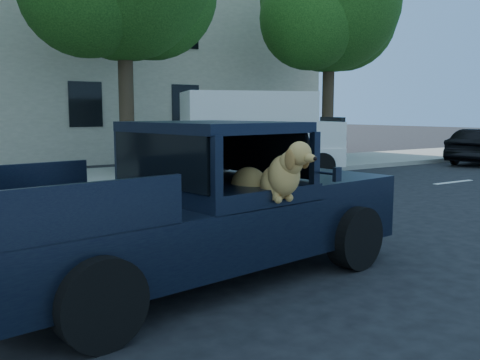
{
  "coord_description": "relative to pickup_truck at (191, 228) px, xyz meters",
  "views": [
    {
      "loc": [
        -0.97,
        -5.56,
        1.93
      ],
      "look_at": [
        2.28,
        -0.62,
        1.18
      ],
      "focal_mm": 40.0,
      "sensor_mm": 36.0,
      "label": 1
    }
  ],
  "objects": [
    {
      "name": "building_main",
      "position": [
        1.14,
        16.75,
        3.88
      ],
      "size": [
        26.0,
        6.0,
        9.0
      ],
      "primitive_type": "cube",
      "color": "beige",
      "rests_on": "ground"
    },
    {
      "name": "ground",
      "position": [
        -1.86,
        0.25,
        -0.62
      ],
      "size": [
        120.0,
        120.0,
        0.0
      ],
      "primitive_type": "plane",
      "color": "black",
      "rests_on": "ground"
    },
    {
      "name": "pickup_truck",
      "position": [
        0.0,
        0.0,
        0.0
      ],
      "size": [
        5.31,
        2.83,
        1.82
      ],
      "rotation": [
        0.0,
        0.0,
        0.14
      ],
      "color": "black",
      "rests_on": "ground"
    },
    {
      "name": "street_tree_right",
      "position": [
        11.18,
        9.87,
        5.1
      ],
      "size": [
        6.0,
        5.2,
        8.6
      ],
      "color": "#332619",
      "rests_on": "ground"
    },
    {
      "name": "mail_truck",
      "position": [
        6.4,
        7.75,
        0.48
      ],
      "size": [
        5.03,
        3.55,
        2.51
      ],
      "rotation": [
        0.0,
        0.0,
        -0.34
      ],
      "color": "silver",
      "rests_on": "ground"
    },
    {
      "name": "lane_stripes",
      "position": [
        0.14,
        3.65,
        -0.61
      ],
      "size": [
        21.6,
        0.14,
        0.01
      ],
      "primitive_type": null,
      "color": "silver",
      "rests_on": "ground"
    }
  ]
}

